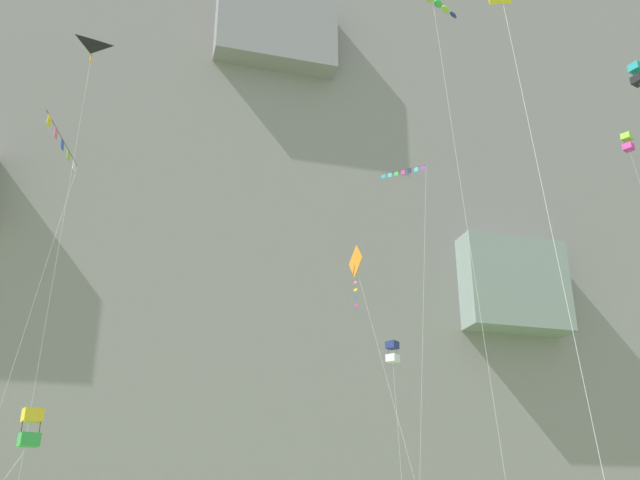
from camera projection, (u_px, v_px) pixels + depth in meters
name	position (u px, v px, depth m)	size (l,w,h in m)	color
cliff_face	(244.00, 163.00, 78.07)	(180.00, 31.13, 80.62)	gray
kite_windsock_near_cliff	(438.00, 6.00, 41.48)	(2.81, 4.62, 31.72)	#8CCC33
kite_box_upper_right	(393.00, 353.00, 46.33)	(0.95, 2.47, 14.42)	navy
kite_diamond_far_right	(357.00, 267.00, 44.09)	(2.70, 6.29, 19.66)	orange
kite_box_mid_left	(638.00, 76.00, 42.85)	(0.98, 5.45, 29.10)	teal
kite_box_high_right	(31.00, 428.00, 25.90)	(3.17, 3.13, 7.10)	yellow
kite_banner_high_center	(407.00, 215.00, 49.57)	(4.22, 7.05, 27.35)	black
kite_delta_high_left	(88.00, 69.00, 45.35)	(1.96, 4.05, 31.01)	black
kite_box_low_right	(628.00, 145.00, 50.82)	(2.92, 2.52, 29.31)	#8CCC33
kite_banner_front_field	(60.00, 157.00, 44.68)	(2.74, 6.86, 25.89)	black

